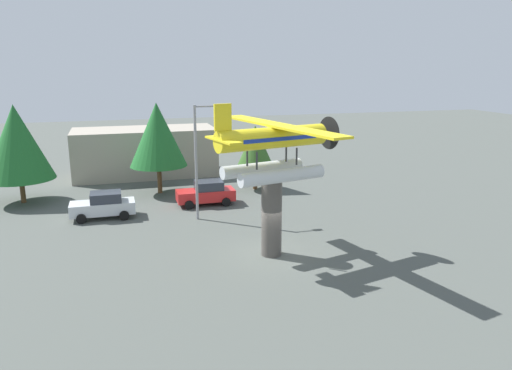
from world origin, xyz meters
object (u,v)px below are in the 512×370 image
floatplane_monument (274,147)px  tree_east (157,135)px  tree_center_back (255,147)px  display_pedestal (272,217)px  tree_west (17,142)px  car_mid_red (206,193)px  storefront_building (145,152)px  car_near_silver (103,205)px  streetlight_primary (199,154)px

floatplane_monument → tree_east: size_ratio=1.44×
tree_east → tree_center_back: 7.83m
display_pedestal → tree_west: 21.08m
tree_west → car_mid_red: bearing=-18.3°
storefront_building → tree_center_back: (8.30, -7.91, 1.32)m
storefront_building → floatplane_monument: bearing=-76.5°
car_near_silver → tree_center_back: size_ratio=0.80×
car_near_silver → tree_west: 8.87m
display_pedestal → tree_center_back: bearing=77.4°
car_near_silver → tree_center_back: 13.09m
floatplane_monument → display_pedestal: bearing=180.0°
car_mid_red → tree_center_back: tree_center_back is taller
streetlight_primary → tree_west: (-12.03, 7.62, 0.12)m
car_near_silver → streetlight_primary: (6.21, -2.02, 3.53)m
streetlight_primary → display_pedestal: bearing=-70.6°
floatplane_monument → streetlight_primary: size_ratio=1.37×
tree_west → tree_center_back: bearing=-2.9°
storefront_building → car_near_silver: bearing=-106.1°
streetlight_primary → storefront_building: (-2.57, 14.63, -2.25)m
streetlight_primary → tree_center_back: bearing=49.5°
car_mid_red → streetlight_primary: streetlight_primary is taller
streetlight_primary → tree_center_back: streetlight_primary is taller
display_pedestal → streetlight_primary: 8.14m
storefront_building → tree_west: size_ratio=1.75×
streetlight_primary → tree_center_back: (5.73, 6.72, -0.93)m
display_pedestal → streetlight_primary: bearing=109.4°
car_mid_red → storefront_building: storefront_building is taller
tree_west → display_pedestal: bearing=-45.7°
display_pedestal → floatplane_monument: bearing=13.5°
streetlight_primary → tree_west: bearing=147.7°
floatplane_monument → car_near_silver: floatplane_monument is taller
floatplane_monument → car_near_silver: bearing=120.1°
display_pedestal → storefront_building: bearing=103.2°
floatplane_monument → tree_east: (-4.67, 15.01, -1.23)m
display_pedestal → tree_center_back: (3.14, 14.09, 1.36)m
car_mid_red → streetlight_primary: 4.93m
display_pedestal → tree_east: (-4.54, 15.04, 2.57)m
display_pedestal → car_near_silver: size_ratio=1.01×
floatplane_monument → car_mid_red: bearing=85.6°
streetlight_primary → tree_east: bearing=104.3°
car_near_silver → tree_center_back: bearing=-158.5°
storefront_building → tree_east: (0.62, -6.96, 2.53)m
car_mid_red → tree_east: 6.52m
tree_west → tree_center_back: (17.76, -0.89, -1.05)m
car_near_silver → tree_east: 8.04m
storefront_building → tree_center_back: bearing=-43.6°
floatplane_monument → tree_west: floatplane_monument is taller
tree_east → tree_center_back: tree_east is taller
floatplane_monument → car_near_silver: (-8.93, 9.36, -5.04)m
floatplane_monument → tree_east: 15.77m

